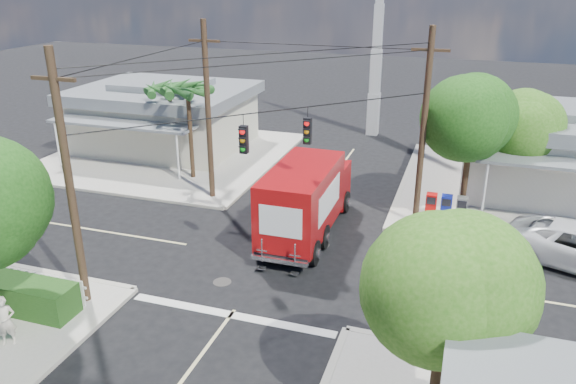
% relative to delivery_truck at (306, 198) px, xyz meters
% --- Properties ---
extents(ground, '(120.00, 120.00, 0.00)m').
position_rel_delivery_truck_xyz_m(ground, '(-0.63, -2.67, -1.72)').
color(ground, black).
rests_on(ground, ground).
extents(sidewalk_ne, '(14.12, 14.12, 0.14)m').
position_rel_delivery_truck_xyz_m(sidewalk_ne, '(10.25, 8.21, -1.65)').
color(sidewalk_ne, '#A6A096').
rests_on(sidewalk_ne, ground).
extents(sidewalk_nw, '(14.12, 14.12, 0.14)m').
position_rel_delivery_truck_xyz_m(sidewalk_nw, '(-11.51, 8.21, -1.65)').
color(sidewalk_nw, '#A6A096').
rests_on(sidewalk_nw, ground).
extents(road_markings, '(32.00, 32.00, 0.01)m').
position_rel_delivery_truck_xyz_m(road_markings, '(-0.63, -4.14, -1.71)').
color(road_markings, beige).
rests_on(road_markings, ground).
extents(building_ne, '(11.80, 10.20, 4.50)m').
position_rel_delivery_truck_xyz_m(building_ne, '(11.87, 9.29, 0.60)').
color(building_ne, silver).
rests_on(building_ne, sidewalk_ne).
extents(building_nw, '(10.80, 10.20, 4.30)m').
position_rel_delivery_truck_xyz_m(building_nw, '(-12.63, 9.79, 0.50)').
color(building_nw, beige).
rests_on(building_nw, sidewalk_nw).
extents(radio_tower, '(0.80, 0.80, 17.00)m').
position_rel_delivery_truck_xyz_m(radio_tower, '(-0.13, 17.33, 3.92)').
color(radio_tower, silver).
rests_on(radio_tower, ground).
extents(tree_ne_front, '(4.21, 4.14, 6.66)m').
position_rel_delivery_truck_xyz_m(tree_ne_front, '(6.58, 4.09, 3.05)').
color(tree_ne_front, '#422D1C').
rests_on(tree_ne_front, sidewalk_ne).
extents(tree_ne_back, '(3.77, 3.66, 5.82)m').
position_rel_delivery_truck_xyz_m(tree_ne_back, '(9.18, 6.29, 2.47)').
color(tree_ne_back, '#422D1C').
rests_on(tree_ne_back, sidewalk_ne).
extents(tree_se, '(3.67, 3.54, 5.62)m').
position_rel_delivery_truck_xyz_m(tree_se, '(6.38, -9.91, 2.32)').
color(tree_se, '#422D1C').
rests_on(tree_se, sidewalk_se).
extents(palm_nw_front, '(3.01, 3.08, 5.59)m').
position_rel_delivery_truck_xyz_m(palm_nw_front, '(-8.13, 4.83, 3.32)').
color(palm_nw_front, '#422D1C').
rests_on(palm_nw_front, sidewalk_nw).
extents(palm_nw_back, '(3.01, 3.08, 5.19)m').
position_rel_delivery_truck_xyz_m(palm_nw_back, '(-10.13, 6.33, 2.95)').
color(palm_nw_back, '#422D1C').
rests_on(palm_nw_back, sidewalk_nw).
extents(utility_poles, '(12.00, 10.68, 9.00)m').
position_rel_delivery_truck_xyz_m(utility_poles, '(-2.21, -1.07, 2.95)').
color(utility_poles, '#473321').
rests_on(utility_poles, ground).
extents(picket_fence, '(5.94, 0.06, 1.00)m').
position_rel_delivery_truck_xyz_m(picket_fence, '(-8.43, -8.27, -1.04)').
color(picket_fence, silver).
rests_on(picket_fence, sidewalk_sw).
extents(vending_boxes, '(1.90, 0.50, 1.10)m').
position_rel_delivery_truck_xyz_m(vending_boxes, '(5.87, 3.53, -1.03)').
color(vending_boxes, '#BF0A09').
rests_on(vending_boxes, sidewalk_ne).
extents(delivery_truck, '(2.55, 7.85, 3.38)m').
position_rel_delivery_truck_xyz_m(delivery_truck, '(0.00, 0.00, 0.00)').
color(delivery_truck, black).
rests_on(delivery_truck, ground).
extents(pedestrian, '(0.73, 0.67, 1.66)m').
position_rel_delivery_truck_xyz_m(pedestrian, '(-6.54, -10.78, -0.75)').
color(pedestrian, beige).
rests_on(pedestrian, sidewalk_sw).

